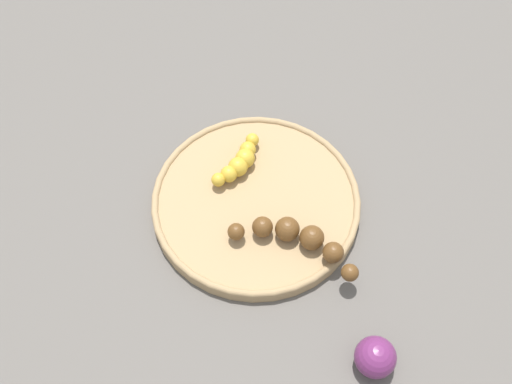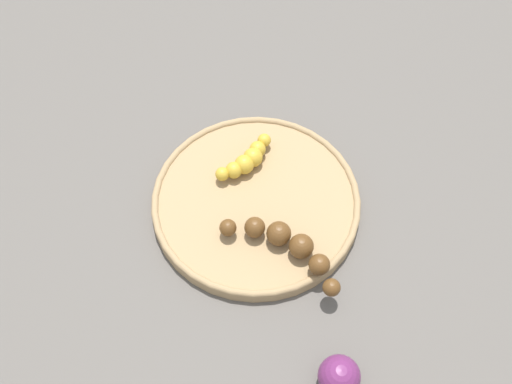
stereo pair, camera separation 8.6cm
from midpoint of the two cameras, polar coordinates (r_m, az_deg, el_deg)
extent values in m
plane|color=#56514C|center=(0.89, 2.75, -1.52)|extent=(2.40, 2.40, 0.00)
cylinder|color=#A08259|center=(0.88, 2.77, -1.22)|extent=(0.30, 0.30, 0.02)
torus|color=#A08259|center=(0.88, 2.80, -0.92)|extent=(0.30, 0.30, 0.01)
sphere|color=#593819|center=(0.81, 10.10, -8.99)|extent=(0.02, 0.02, 0.02)
sphere|color=#593819|center=(0.82, 8.92, -6.93)|extent=(0.03, 0.03, 0.03)
sphere|color=#593819|center=(0.82, 7.21, -5.27)|extent=(0.03, 0.03, 0.03)
sphere|color=#593819|center=(0.83, 5.09, -4.11)|extent=(0.03, 0.03, 0.03)
sphere|color=#593819|center=(0.83, 2.74, -3.54)|extent=(0.03, 0.03, 0.03)
sphere|color=#593819|center=(0.83, 0.32, -3.57)|extent=(0.02, 0.02, 0.02)
sphere|color=gold|center=(0.88, -0.38, 1.46)|extent=(0.02, 0.02, 0.02)
sphere|color=gold|center=(0.88, 0.70, 1.83)|extent=(0.02, 0.02, 0.02)
sphere|color=gold|center=(0.89, 1.65, 2.35)|extent=(0.03, 0.03, 0.03)
sphere|color=gold|center=(0.90, 2.45, 3.01)|extent=(0.03, 0.03, 0.03)
sphere|color=gold|center=(0.91, 3.06, 3.78)|extent=(0.02, 0.02, 0.02)
sphere|color=gold|center=(0.92, 3.45, 4.62)|extent=(0.02, 0.02, 0.02)
sphere|color=#662659|center=(0.78, 11.00, -16.74)|extent=(0.05, 0.05, 0.05)
camera|label=1|loc=(0.04, -87.13, 4.58)|focal=43.10mm
camera|label=2|loc=(0.04, 92.87, -4.58)|focal=43.10mm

